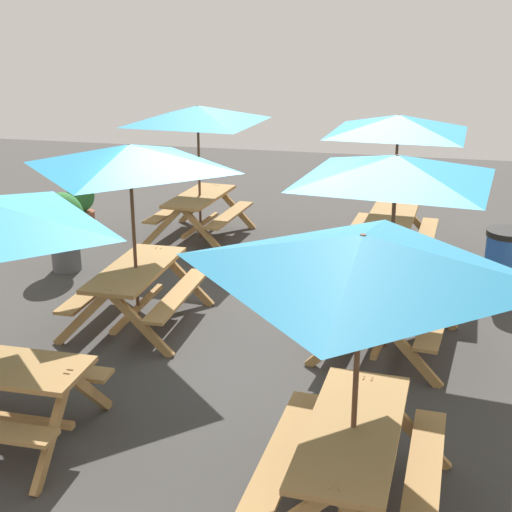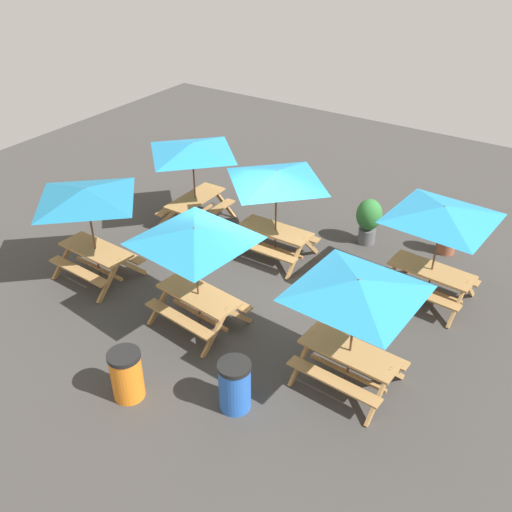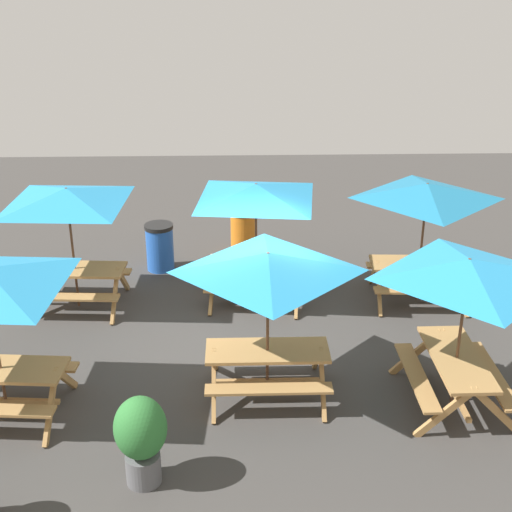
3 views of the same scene
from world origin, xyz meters
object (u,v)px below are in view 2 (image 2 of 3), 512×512
object	(u,v)px
picnic_table_2	(87,201)
picnic_table_1	(192,154)
trash_bin_blue	(235,385)
picnic_table_0	(195,242)
trash_bin_orange	(127,375)
potted_plant_0	(449,234)
potted_plant_1	(369,218)
picnic_table_3	(276,183)
picnic_table_4	(357,295)
picnic_table_5	(442,220)

from	to	relation	value
picnic_table_2	picnic_table_1	bearing A→B (deg)	88.19
trash_bin_blue	picnic_table_0	bearing A→B (deg)	142.84
trash_bin_orange	potted_plant_0	xyz separation A→B (m)	(3.21, 7.92, 0.03)
picnic_table_0	potted_plant_1	distance (m)	5.36
potted_plant_1	trash_bin_orange	bearing A→B (deg)	-100.50
picnic_table_2	trash_bin_blue	size ratio (longest dim) A/B	2.38
picnic_table_1	picnic_table_3	distance (m)	2.72
trash_bin_orange	trash_bin_blue	xyz separation A→B (m)	(1.73, 0.84, 0.00)
picnic_table_1	picnic_table_2	bearing A→B (deg)	174.85
picnic_table_1	potted_plant_1	bearing A→B (deg)	-70.56
picnic_table_1	trash_bin_blue	bearing A→B (deg)	-136.39
picnic_table_4	picnic_table_3	bearing A→B (deg)	142.36
picnic_table_2	potted_plant_1	bearing A→B (deg)	49.58
picnic_table_2	potted_plant_0	world-z (taller)	picnic_table_2
picnic_table_5	picnic_table_2	bearing A→B (deg)	-148.59
picnic_table_5	trash_bin_orange	world-z (taller)	picnic_table_5
picnic_table_5	potted_plant_1	world-z (taller)	picnic_table_5
potted_plant_0	potted_plant_1	world-z (taller)	potted_plant_1
potted_plant_0	potted_plant_1	distance (m)	1.98
picnic_table_1	picnic_table_5	bearing A→B (deg)	-89.69
picnic_table_3	picnic_table_4	distance (m)	4.50
picnic_table_0	picnic_table_5	bearing A→B (deg)	50.06
picnic_table_1	picnic_table_2	xyz separation A→B (m)	(-0.27, -3.32, 0.00)
picnic_table_2	trash_bin_orange	world-z (taller)	picnic_table_2
trash_bin_blue	picnic_table_4	bearing A→B (deg)	49.42
picnic_table_4	picnic_table_0	bearing A→B (deg)	-173.99
potted_plant_0	trash_bin_blue	bearing A→B (deg)	-101.76
picnic_table_3	potted_plant_0	size ratio (longest dim) A/B	2.31
picnic_table_5	potted_plant_1	xyz separation A→B (m)	(-2.13, 1.48, -1.29)
potted_plant_1	picnic_table_4	bearing A→B (deg)	-69.84
picnic_table_5	trash_bin_orange	distance (m)	6.91
picnic_table_3	picnic_table_5	xyz separation A→B (m)	(3.75, 0.38, 0.00)
trash_bin_orange	potted_plant_1	xyz separation A→B (m)	(1.35, 7.26, 0.21)
picnic_table_0	picnic_table_2	xyz separation A→B (m)	(-3.05, 0.07, 0.00)
picnic_table_0	potted_plant_0	bearing A→B (deg)	65.32
picnic_table_3	picnic_table_4	size ratio (longest dim) A/B	0.83
picnic_table_0	picnic_table_3	xyz separation A→B (m)	(-0.07, 3.11, 0.00)
picnic_table_4	trash_bin_blue	bearing A→B (deg)	-127.12
picnic_table_1	trash_bin_blue	xyz separation A→B (m)	(4.71, -4.86, -1.49)
trash_bin_orange	potted_plant_0	world-z (taller)	potted_plant_0
picnic_table_0	picnic_table_5	xyz separation A→B (m)	(3.67, 3.49, 0.00)
picnic_table_1	picnic_table_0	bearing A→B (deg)	-141.19
picnic_table_0	picnic_table_1	world-z (taller)	same
picnic_table_1	picnic_table_2	size ratio (longest dim) A/B	1.00
trash_bin_blue	potted_plant_0	world-z (taller)	potted_plant_0
picnic_table_5	potted_plant_1	distance (m)	2.89
picnic_table_4	potted_plant_1	xyz separation A→B (m)	(-1.77, 4.81, -1.29)
picnic_table_0	potted_plant_1	bearing A→B (deg)	79.24
picnic_table_2	picnic_table_4	distance (m)	6.36
picnic_table_4	potted_plant_0	xyz separation A→B (m)	(0.09, 5.47, -1.46)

